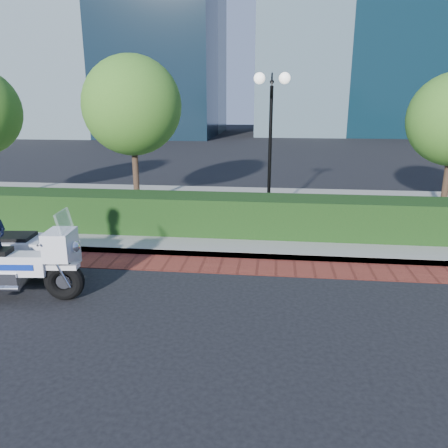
# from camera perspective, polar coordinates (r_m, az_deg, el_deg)

# --- Properties ---
(ground) EXTENTS (120.00, 120.00, 0.00)m
(ground) POSITION_cam_1_polar(r_m,az_deg,el_deg) (8.57, -1.69, -9.08)
(ground) COLOR black
(ground) RESTS_ON ground
(brick_strip) EXTENTS (60.00, 1.00, 0.01)m
(brick_strip) POSITION_cam_1_polar(r_m,az_deg,el_deg) (9.93, -0.45, -5.42)
(brick_strip) COLOR maroon
(brick_strip) RESTS_ON ground
(sidewalk) EXTENTS (60.00, 8.00, 0.15)m
(sidewalk) POSITION_cam_1_polar(r_m,az_deg,el_deg) (14.18, 1.78, 1.43)
(sidewalk) COLOR gray
(sidewalk) RESTS_ON ground
(hedge_main) EXTENTS (18.00, 1.20, 1.00)m
(hedge_main) POSITION_cam_1_polar(r_m,az_deg,el_deg) (11.72, 0.80, 1.24)
(hedge_main) COLOR black
(hedge_main) RESTS_ON sidewalk
(lamppost) EXTENTS (1.02, 0.70, 4.21)m
(lamppost) POSITION_cam_1_polar(r_m,az_deg,el_deg) (12.90, 6.12, 12.89)
(lamppost) COLOR black
(lamppost) RESTS_ON sidewalk
(tree_b) EXTENTS (3.20, 3.20, 4.89)m
(tree_b) POSITION_cam_1_polar(r_m,az_deg,el_deg) (14.92, -11.92, 14.88)
(tree_b) COLOR #332319
(tree_b) RESTS_ON sidewalk
(police_motorcycle) EXTENTS (2.84, 2.01, 2.29)m
(police_motorcycle) POSITION_cam_1_polar(r_m,az_deg,el_deg) (9.37, -26.08, -3.38)
(police_motorcycle) COLOR black
(police_motorcycle) RESTS_ON ground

